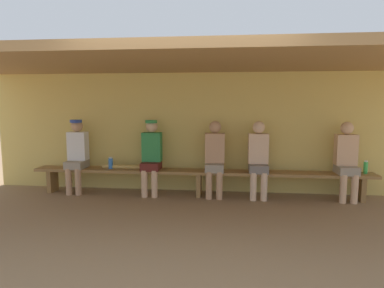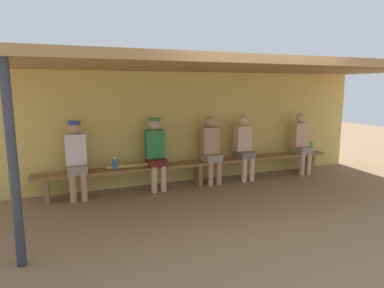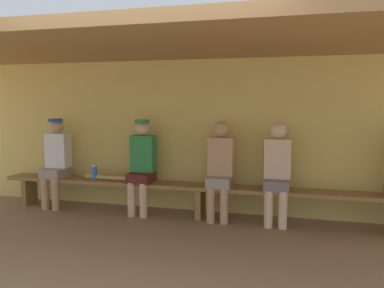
% 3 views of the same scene
% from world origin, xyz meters
% --- Properties ---
extents(ground_plane, '(24.00, 24.00, 0.00)m').
position_xyz_m(ground_plane, '(0.00, 0.00, 0.00)').
color(ground_plane, '#8C6D4C').
extents(back_wall, '(8.00, 0.20, 2.20)m').
position_xyz_m(back_wall, '(0.00, 2.00, 1.10)').
color(back_wall, '#D8BC60').
rests_on(back_wall, ground).
extents(dugout_roof, '(8.00, 2.80, 0.12)m').
position_xyz_m(dugout_roof, '(0.00, 0.70, 2.26)').
color(dugout_roof, '#9E7547').
rests_on(dugout_roof, back_wall).
extents(bench, '(6.00, 0.36, 0.46)m').
position_xyz_m(bench, '(0.00, 1.55, 0.39)').
color(bench, olive).
rests_on(bench, ground).
extents(player_rightmost, '(0.34, 0.42, 1.34)m').
position_xyz_m(player_rightmost, '(1.03, 1.55, 0.73)').
color(player_rightmost, slate).
rests_on(player_rightmost, ground).
extents(player_in_red, '(0.34, 0.42, 1.34)m').
position_xyz_m(player_in_red, '(-0.86, 1.55, 0.75)').
color(player_in_red, '#591E19').
rests_on(player_in_red, ground).
extents(player_with_sunglasses, '(0.34, 0.42, 1.34)m').
position_xyz_m(player_with_sunglasses, '(2.49, 1.55, 0.73)').
color(player_with_sunglasses, gray).
rests_on(player_with_sunglasses, ground).
extents(player_in_white, '(0.34, 0.42, 1.34)m').
position_xyz_m(player_in_white, '(0.28, 1.55, 0.73)').
color(player_in_white, gray).
rests_on(player_in_white, ground).
extents(player_in_blue, '(0.34, 0.42, 1.34)m').
position_xyz_m(player_in_blue, '(-2.25, 1.55, 0.75)').
color(player_in_blue, gray).
rests_on(player_in_blue, ground).
extents(water_bottle_blue, '(0.08, 0.08, 0.21)m').
position_xyz_m(water_bottle_blue, '(-1.61, 1.55, 0.56)').
color(water_bottle_blue, blue).
rests_on(water_bottle_blue, bench).
extents(water_bottle_orange, '(0.07, 0.07, 0.22)m').
position_xyz_m(water_bottle_orange, '(2.83, 1.60, 0.57)').
color(water_bottle_orange, green).
rests_on(water_bottle_orange, bench).
extents(baseball_bat, '(0.87, 0.10, 0.07)m').
position_xyz_m(baseball_bat, '(-1.34, 1.55, 0.49)').
color(baseball_bat, tan).
rests_on(baseball_bat, bench).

